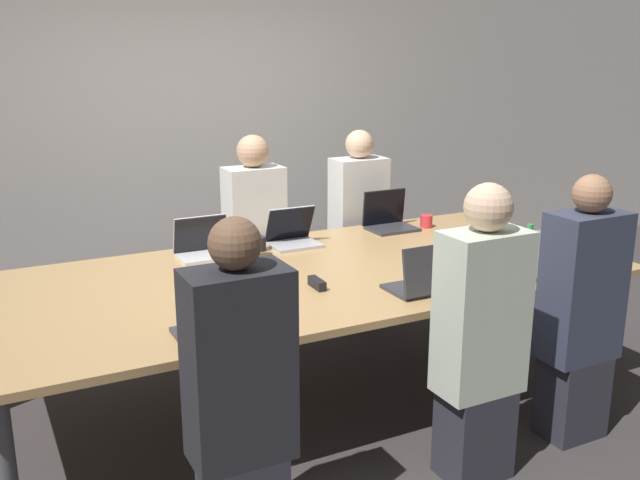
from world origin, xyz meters
The scene contains 21 objects.
ground_plane centered at (0.00, 0.00, 0.00)m, with size 24.00×24.00×0.00m, color #383333.
curtain_wall centered at (0.00, 2.04, 1.40)m, with size 12.00×0.06×2.80m.
conference_table centered at (0.00, 0.00, 0.73)m, with size 3.68×1.65×0.77m.
laptop_far_right centered at (0.97, 0.66, 0.85)m, with size 0.34×0.26×0.27m.
person_far_right centered at (0.95, 1.04, 0.70)m, with size 0.40×0.24×1.43m.
cup_far_right centered at (1.23, 0.56, 0.82)m, with size 0.09×0.09×0.09m.
laptop_near_left centered at (-0.78, -0.68, 0.85)m, with size 0.31×0.27×0.27m.
person_near_left centered at (-0.82, -1.12, 0.69)m, with size 0.40×0.24×1.42m.
laptop_far_midleft centered at (-0.42, 0.58, 0.84)m, with size 0.33×0.25×0.25m.
bottle_far_midleft centered at (-0.15, 0.41, 0.86)m, with size 0.08×0.08×0.21m.
laptop_near_midright centered at (0.40, -0.60, 0.85)m, with size 0.34×0.26×0.27m.
person_near_midright centered at (0.37, -1.09, 0.70)m, with size 0.40×0.24×1.44m.
cup_near_midright centered at (0.69, -0.50, 0.81)m, with size 0.08×0.08×0.08m.
laptop_near_right centered at (1.00, -0.63, 0.85)m, with size 0.34×0.27×0.27m.
person_near_right centered at (1.07, -1.03, 0.68)m, with size 0.40×0.24×1.41m.
cup_near_right centered at (0.73, -0.61, 0.82)m, with size 0.08×0.08×0.10m.
bottle_near_right centered at (1.26, -0.44, 0.88)m, with size 0.08×0.08×0.24m.
laptop_far_center centered at (0.18, 0.57, 0.85)m, with size 0.32×0.26×0.25m.
person_far_center centered at (0.10, 1.02, 0.71)m, with size 0.40×0.24×1.45m.
cup_far_center centered at (-0.05, 0.54, 0.82)m, with size 0.08×0.08×0.09m.
stapler centered at (-0.06, -0.27, 0.80)m, with size 0.05×0.15×0.05m.
Camera 1 is at (-1.68, -3.49, 2.01)m, focal length 40.00 mm.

